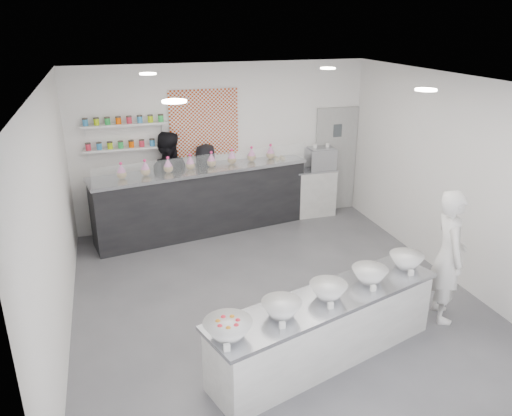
{
  "coord_description": "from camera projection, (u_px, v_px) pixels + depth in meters",
  "views": [
    {
      "loc": [
        -2.06,
        -5.85,
        3.74
      ],
      "look_at": [
        -0.15,
        0.4,
        1.23
      ],
      "focal_mm": 35.0,
      "sensor_mm": 36.0,
      "label": 1
    }
  ],
  "objects": [
    {
      "name": "prep_bowls",
      "position": [
        328.0,
        291.0,
        5.54
      ],
      "size": [
        3.05,
        1.4,
        0.17
      ],
      "primitive_type": null,
      "rotation": [
        0.0,
        0.0,
        0.3
      ],
      "color": "white",
      "rests_on": "prep_counter"
    },
    {
      "name": "left_wall",
      "position": [
        54.0,
        221.0,
        5.84
      ],
      "size": [
        0.0,
        6.0,
        6.0
      ],
      "primitive_type": "plane",
      "rotation": [
        1.57,
        0.0,
        1.57
      ],
      "color": "white",
      "rests_on": "floor"
    },
    {
      "name": "back_bar",
      "position": [
        203.0,
        200.0,
        9.09
      ],
      "size": [
        4.01,
        1.37,
        1.22
      ],
      "primitive_type": "cube",
      "rotation": [
        0.0,
        0.0,
        0.17
      ],
      "color": "black",
      "rests_on": "floor"
    },
    {
      "name": "espresso_ledge",
      "position": [
        303.0,
        193.0,
        9.86
      ],
      "size": [
        1.28,
        0.41,
        0.95
      ],
      "primitive_type": "cube",
      "color": "#BBBAB6",
      "rests_on": "floor"
    },
    {
      "name": "staff_right",
      "position": [
        207.0,
        186.0,
        9.28
      ],
      "size": [
        0.88,
        0.68,
        1.59
      ],
      "primitive_type": "imported",
      "rotation": [
        0.0,
        0.0,
        2.89
      ],
      "color": "black",
      "rests_on": "floor"
    },
    {
      "name": "jar_shelf_upper",
      "position": [
        124.0,
        124.0,
        8.52
      ],
      "size": [
        1.45,
        0.22,
        0.04
      ],
      "primitive_type": "cube",
      "color": "silver",
      "rests_on": "back_wall"
    },
    {
      "name": "woman_prep",
      "position": [
        448.0,
        256.0,
        6.36
      ],
      "size": [
        0.62,
        0.75,
        1.77
      ],
      "primitive_type": "imported",
      "rotation": [
        0.0,
        0.0,
        1.22
      ],
      "color": "white",
      "rests_on": "floor"
    },
    {
      "name": "downlight_2",
      "position": [
        148.0,
        74.0,
        7.11
      ],
      "size": [
        0.24,
        0.24,
        0.02
      ],
      "primitive_type": "cylinder",
      "color": "white",
      "rests_on": "ceiling"
    },
    {
      "name": "jar_shelf_lower",
      "position": [
        126.0,
        148.0,
        8.67
      ],
      "size": [
        1.45,
        0.22,
        0.04
      ],
      "primitive_type": "cube",
      "color": "silver",
      "rests_on": "back_wall"
    },
    {
      "name": "downlight_0",
      "position": [
        174.0,
        101.0,
        4.78
      ],
      "size": [
        0.24,
        0.24,
        0.02
      ],
      "primitive_type": "cylinder",
      "color": "white",
      "rests_on": "ceiling"
    },
    {
      "name": "prep_counter",
      "position": [
        326.0,
        328.0,
        5.71
      ],
      "size": [
        3.03,
        1.52,
        0.81
      ],
      "primitive_type": "cube",
      "rotation": [
        0.0,
        0.0,
        0.3
      ],
      "color": "#BBBAB6",
      "rests_on": "floor"
    },
    {
      "name": "espresso_machine",
      "position": [
        321.0,
        159.0,
        9.71
      ],
      "size": [
        0.54,
        0.37,
        0.41
      ],
      "primitive_type": "cube",
      "color": "#93969E",
      "rests_on": "espresso_ledge"
    },
    {
      "name": "back_door",
      "position": [
        335.0,
        160.0,
        10.03
      ],
      "size": [
        0.88,
        0.04,
        2.1
      ],
      "primitive_type": "cube",
      "color": "#999997",
      "rests_on": "floor"
    },
    {
      "name": "label_cards",
      "position": [
        335.0,
        322.0,
        5.06
      ],
      "size": [
        2.66,
        0.04,
        0.07
      ],
      "primitive_type": null,
      "color": "white",
      "rests_on": "prep_counter"
    },
    {
      "name": "right_wall",
      "position": [
        452.0,
        180.0,
        7.34
      ],
      "size": [
        0.0,
        6.0,
        6.0
      ],
      "primitive_type": "plane",
      "rotation": [
        1.57,
        0.0,
        -1.57
      ],
      "color": "white",
      "rests_on": "floor"
    },
    {
      "name": "back_wall",
      "position": [
        223.0,
        146.0,
        9.27
      ],
      "size": [
        5.5,
        0.0,
        5.5
      ],
      "primitive_type": "plane",
      "rotation": [
        1.57,
        0.0,
        0.0
      ],
      "color": "white",
      "rests_on": "floor"
    },
    {
      "name": "ceiling",
      "position": [
        278.0,
        82.0,
        6.05
      ],
      "size": [
        6.0,
        6.0,
        0.0
      ],
      "primitive_type": "plane",
      "rotation": [
        3.14,
        0.0,
        0.0
      ],
      "color": "white",
      "rests_on": "floor"
    },
    {
      "name": "cup_stacks",
      "position": [
        279.0,
        165.0,
        9.49
      ],
      "size": [
        0.24,
        0.24,
        0.31
      ],
      "primitive_type": null,
      "color": "gray",
      "rests_on": "espresso_ledge"
    },
    {
      "name": "preserve_jars",
      "position": [
        125.0,
        133.0,
        8.55
      ],
      "size": [
        1.45,
        0.1,
        0.56
      ],
      "primitive_type": null,
      "color": "#D62B42",
      "rests_on": "jar_shelf_lower"
    },
    {
      "name": "downlight_3",
      "position": [
        328.0,
        68.0,
        7.87
      ],
      "size": [
        0.24,
        0.24,
        0.02
      ],
      "primitive_type": "cylinder",
      "color": "white",
      "rests_on": "ceiling"
    },
    {
      "name": "floor",
      "position": [
        274.0,
        297.0,
        7.13
      ],
      "size": [
        6.0,
        6.0,
        0.0
      ],
      "primitive_type": "plane",
      "color": "#515156",
      "rests_on": "ground"
    },
    {
      "name": "sneeze_guard",
      "position": [
        208.0,
        164.0,
        8.52
      ],
      "size": [
        3.83,
        0.67,
        0.33
      ],
      "primitive_type": "cube",
      "rotation": [
        0.0,
        0.0,
        0.17
      ],
      "color": "white",
      "rests_on": "back_bar"
    },
    {
      "name": "downlight_1",
      "position": [
        426.0,
        90.0,
        5.54
      ],
      "size": [
        0.24,
        0.24,
        0.02
      ],
      "primitive_type": "cylinder",
      "color": "white",
      "rests_on": "ceiling"
    },
    {
      "name": "pattern_panel",
      "position": [
        204.0,
        123.0,
        8.99
      ],
      "size": [
        1.25,
        0.03,
        1.2
      ],
      "primitive_type": "cube",
      "color": "#A42B02",
      "rests_on": "back_wall"
    },
    {
      "name": "staff_left",
      "position": [
        168.0,
        182.0,
        9.04
      ],
      "size": [
        1.05,
        0.91,
        1.87
      ],
      "primitive_type": "imported",
      "rotation": [
        0.0,
        0.0,
        2.89
      ],
      "color": "black",
      "rests_on": "floor"
    },
    {
      "name": "cookie_bags",
      "position": [
        201.0,
        161.0,
        8.82
      ],
      "size": [
        2.95,
        0.66,
        0.28
      ],
      "primitive_type": null,
      "rotation": [
        0.0,
        0.0,
        0.17
      ],
      "color": "#E16EC1",
      "rests_on": "back_bar"
    }
  ]
}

